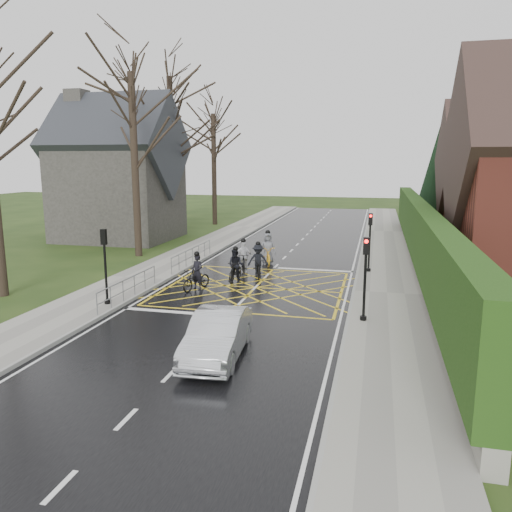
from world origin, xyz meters
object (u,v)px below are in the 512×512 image
at_px(cyclist_rear, 197,277).
at_px(cyclist_lead, 267,253).
at_px(car, 217,335).
at_px(cyclist_mid, 258,264).
at_px(cyclist_front, 243,260).
at_px(cyclist_back, 235,268).

distance_m(cyclist_rear, cyclist_lead, 6.61).
relative_size(cyclist_lead, car, 0.52).
relative_size(cyclist_rear, cyclist_mid, 0.98).
distance_m(cyclist_mid, car, 10.78).
distance_m(cyclist_front, car, 11.49).
height_order(cyclist_mid, cyclist_front, cyclist_front).
height_order(cyclist_front, cyclist_lead, cyclist_lead).
bearing_deg(cyclist_mid, cyclist_back, -142.02).
bearing_deg(cyclist_back, cyclist_mid, 60.24).
xyz_separation_m(cyclist_rear, car, (3.44, -7.45, 0.11)).
xyz_separation_m(cyclist_back, cyclist_mid, (0.83, 1.27, 0.01)).
relative_size(cyclist_rear, cyclist_lead, 0.90).
height_order(cyclist_mid, car, cyclist_mid).
distance_m(cyclist_rear, cyclist_mid, 3.88).
xyz_separation_m(cyclist_mid, car, (1.32, -10.70, 0.02)).
bearing_deg(cyclist_front, cyclist_back, -106.42).
bearing_deg(cyclist_rear, cyclist_lead, 91.44).
distance_m(cyclist_rear, cyclist_back, 2.36).
xyz_separation_m(cyclist_front, cyclist_lead, (0.77, 2.50, 0.00)).
height_order(cyclist_lead, car, cyclist_lead).
relative_size(cyclist_front, cyclist_lead, 0.89).
distance_m(cyclist_rear, car, 8.20).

